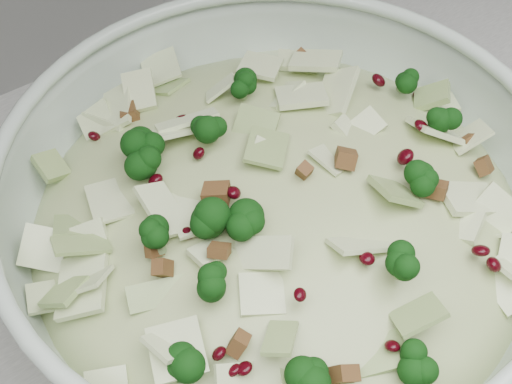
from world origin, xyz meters
The scene contains 3 objects.
counter centered at (0.00, 1.70, 0.45)m, with size 3.60×0.60×0.90m, color silver.
mixing_bowl centered at (-0.49, 1.60, 0.99)m, with size 0.52×0.52×0.17m.
salad centered at (-0.49, 1.60, 1.01)m, with size 0.45×0.45×0.17m.
Camera 1 is at (-0.69, 1.34, 1.43)m, focal length 50.00 mm.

